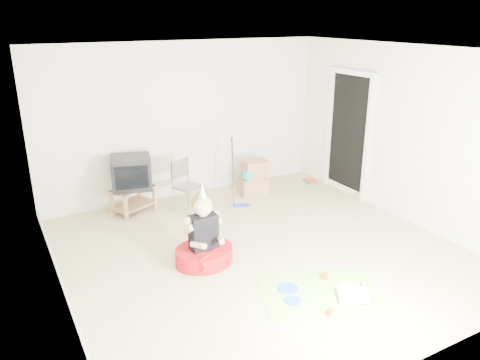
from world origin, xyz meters
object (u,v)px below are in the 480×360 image
tv_stand (133,198)px  seated_woman (204,246)px  cardboard_boxes (254,178)px  birthday_cake (353,295)px  folding_chair (188,186)px  crt_tv (131,173)px

tv_stand → seated_woman: (0.30, -2.02, -0.01)m
cardboard_boxes → birthday_cake: bearing=-101.4°
folding_chair → seated_woman: 1.73m
crt_tv → seated_woman: (0.30, -2.02, -0.43)m
folding_chair → seated_woman: (-0.49, -1.65, -0.18)m
tv_stand → crt_tv: crt_tv is taller
cardboard_boxes → seated_woman: bearing=-134.8°
tv_stand → seated_woman: size_ratio=0.70×
seated_woman → birthday_cake: 1.89m
folding_chair → birthday_cake: (0.63, -3.17, -0.37)m
folding_chair → birthday_cake: folding_chair is taller
tv_stand → crt_tv: 0.42m
crt_tv → cardboard_boxes: crt_tv is taller
seated_woman → cardboard_boxes: bearing=45.2°
crt_tv → birthday_cake: bearing=-53.8°
folding_chair → cardboard_boxes: size_ratio=1.42×
folding_chair → birthday_cake: size_ratio=2.03×
cardboard_boxes → crt_tv: bearing=173.7°
tv_stand → birthday_cake: 3.82m
tv_stand → seated_woman: seated_woman is taller
crt_tv → birthday_cake: (1.42, -3.54, -0.62)m
crt_tv → birthday_cake: crt_tv is taller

